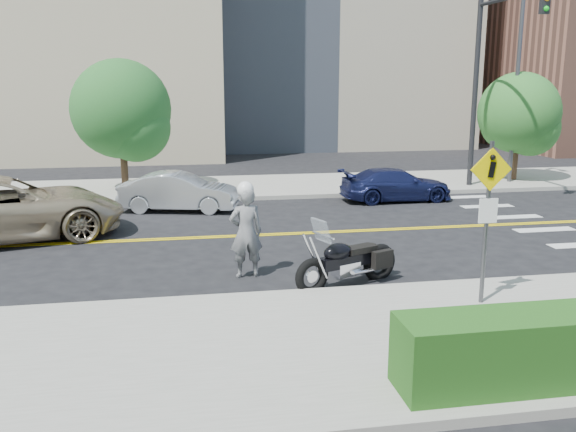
% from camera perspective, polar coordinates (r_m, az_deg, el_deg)
% --- Properties ---
extents(ground_plane, '(120.00, 120.00, 0.00)m').
position_cam_1_polar(ground_plane, '(16.84, -5.53, -1.92)').
color(ground_plane, black).
rests_on(ground_plane, ground).
extents(sidewalk_near, '(60.00, 5.00, 0.15)m').
position_cam_1_polar(sidewalk_near, '(9.76, -1.97, -12.40)').
color(sidewalk_near, '#9E9B91').
rests_on(sidewalk_near, ground_plane).
extents(sidewalk_far, '(60.00, 5.00, 0.15)m').
position_cam_1_polar(sidewalk_far, '(24.15, -6.94, 2.65)').
color(sidewalk_far, '#9E9B91').
rests_on(sidewalk_far, ground_plane).
extents(lamp_post, '(0.16, 0.16, 8.00)m').
position_cam_1_polar(lamp_post, '(26.32, 20.62, 11.68)').
color(lamp_post, '#4C4C51').
rests_on(lamp_post, sidewalk_far).
extents(traffic_light, '(0.28, 4.50, 7.00)m').
position_cam_1_polar(traffic_light, '(24.11, 18.25, 13.09)').
color(traffic_light, black).
rests_on(traffic_light, sidewalk_far).
extents(pedestrian_sign, '(0.78, 0.08, 3.00)m').
position_cam_1_polar(pedestrian_sign, '(11.54, 18.20, 0.78)').
color(pedestrian_sign, '#4C4C51').
rests_on(pedestrian_sign, sidewalk_near).
extents(motorcyclist, '(0.77, 0.55, 2.11)m').
position_cam_1_polar(motorcyclist, '(13.13, -3.95, -1.30)').
color(motorcyclist, '#A9A8AD').
rests_on(motorcyclist, ground).
extents(motorcycle, '(2.58, 1.65, 1.51)m').
position_cam_1_polar(motorcycle, '(12.70, 5.65, -3.20)').
color(motorcycle, black).
rests_on(motorcycle, ground).
extents(suv, '(6.77, 4.54, 1.73)m').
position_cam_1_polar(suv, '(17.90, -25.10, 0.64)').
color(suv, tan).
rests_on(suv, ground).
extents(parked_car_silver, '(4.04, 2.18, 1.26)m').
position_cam_1_polar(parked_car_silver, '(20.26, -10.15, 2.24)').
color(parked_car_silver, silver).
rests_on(parked_car_silver, ground).
extents(parked_car_blue, '(4.01, 1.71, 1.15)m').
position_cam_1_polar(parked_car_blue, '(22.01, 10.07, 2.91)').
color(parked_car_blue, navy).
rests_on(parked_car_blue, ground).
extents(tree_far_a, '(3.66, 3.66, 5.00)m').
position_cam_1_polar(tree_far_a, '(23.62, -15.36, 9.62)').
color(tree_far_a, '#382619').
rests_on(tree_far_a, ground).
extents(tree_far_b, '(3.30, 3.30, 4.56)m').
position_cam_1_polar(tree_far_b, '(26.96, 20.79, 9.01)').
color(tree_far_b, '#382619').
rests_on(tree_far_b, ground).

